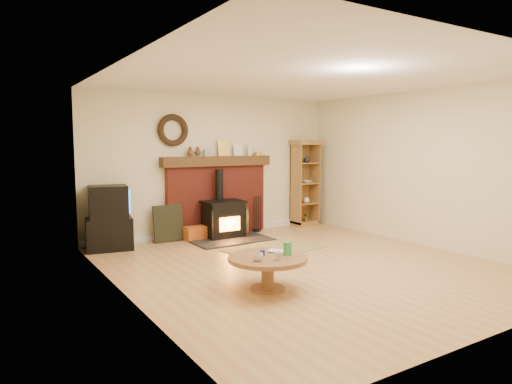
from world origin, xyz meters
TOP-DOWN VIEW (x-y plane):
  - ground at (0.00, 0.00)m, footprint 5.50×5.50m
  - room_shell at (-0.02, 0.09)m, footprint 5.02×5.52m
  - chimney_breast at (0.00, 2.67)m, footprint 2.20×0.22m
  - wood_stove at (-0.07, 2.27)m, footprint 1.40×1.00m
  - area_rug at (0.19, 1.08)m, footprint 1.63×1.26m
  - tv_unit at (-2.07, 2.47)m, footprint 0.79×0.61m
  - curio_cabinet at (2.00, 2.55)m, footprint 0.58×0.42m
  - firelog_box at (-0.57, 2.40)m, footprint 0.40×0.26m
  - leaning_painting at (-1.03, 2.55)m, footprint 0.54×0.14m
  - fire_tools at (0.78, 2.50)m, footprint 0.19×0.16m
  - coffee_table at (-1.02, -0.60)m, footprint 0.94×0.94m

SIDE VIEW (x-z plane):
  - ground at x=0.00m, z-range 0.00..0.00m
  - area_rug at x=0.19m, z-range 0.00..0.01m
  - firelog_box at x=-0.57m, z-range 0.00..0.25m
  - fire_tools at x=0.78m, z-range -0.19..0.51m
  - leaning_painting at x=-1.03m, z-range 0.00..0.65m
  - coffee_table at x=-1.02m, z-range 0.05..0.61m
  - wood_stove at x=-0.07m, z-range -0.29..0.95m
  - tv_unit at x=-2.07m, z-range -0.02..1.02m
  - chimney_breast at x=0.00m, z-range -0.09..1.69m
  - curio_cabinet at x=2.00m, z-range 0.00..1.80m
  - room_shell at x=-0.02m, z-range 0.41..3.02m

